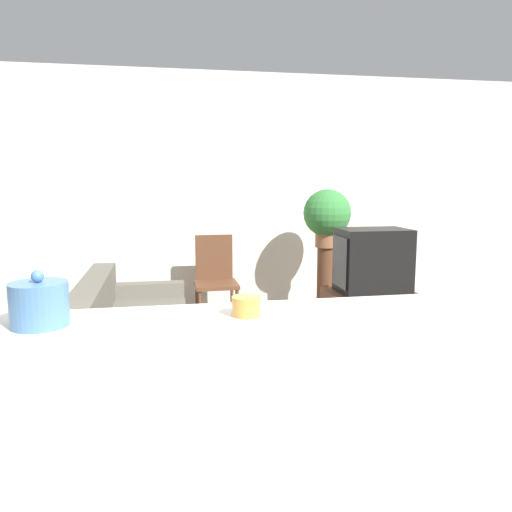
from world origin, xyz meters
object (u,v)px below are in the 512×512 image
(wooden_chair, at_px, (215,276))
(decorative_bowl, at_px, (39,304))
(television, at_px, (372,261))
(couch, at_px, (131,337))
(potted_plant, at_px, (327,215))

(wooden_chair, xyz_separation_m, decorative_bowl, (-0.97, -3.32, 0.56))
(television, relative_size, wooden_chair, 0.66)
(television, bearing_deg, decorative_bowl, -134.85)
(couch, relative_size, decorative_bowl, 8.75)
(wooden_chair, xyz_separation_m, potted_plant, (1.19, -0.08, 0.63))
(wooden_chair, height_order, potted_plant, potted_plant)
(television, distance_m, potted_plant, 1.03)
(potted_plant, bearing_deg, wooden_chair, 176.09)
(television, xyz_separation_m, decorative_bowl, (-2.26, -2.27, 0.27))
(wooden_chair, relative_size, decorative_bowl, 4.58)
(wooden_chair, bearing_deg, couch, -124.58)
(potted_plant, xyz_separation_m, decorative_bowl, (-2.16, -3.24, -0.07))
(television, bearing_deg, couch, -176.52)
(decorative_bowl, bearing_deg, wooden_chair, 73.75)
(couch, xyz_separation_m, potted_plant, (2.00, 1.09, 0.88))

